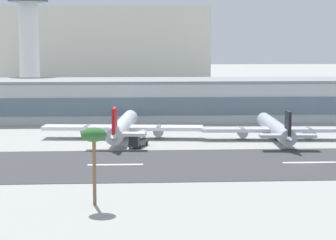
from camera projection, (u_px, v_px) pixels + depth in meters
name	position (u px, v px, depth m)	size (l,w,h in m)	color
ground_plane	(304.00, 164.00, 143.26)	(1400.00, 1400.00, 0.00)	#9E9E99
runway_strip	(303.00, 163.00, 144.20)	(800.00, 37.78, 0.08)	#38383A
runway_centreline_dash_3	(115.00, 165.00, 141.63)	(12.00, 1.20, 0.01)	white
runway_centreline_dash_4	(310.00, 162.00, 144.29)	(12.00, 1.20, 0.01)	white
terminal_building	(182.00, 99.00, 227.44)	(216.15, 29.50, 13.96)	#B7BABC
control_tower	(29.00, 35.00, 257.28)	(16.87, 16.87, 48.01)	silver
distant_hotel_block	(107.00, 49.00, 367.87)	(114.48, 31.08, 46.61)	beige
airliner_red_tail_gate_0	(122.00, 127.00, 180.43)	(44.98, 49.80, 10.41)	white
airliner_black_tail_gate_1	(276.00, 129.00, 178.00)	(41.05, 46.78, 9.76)	silver
service_fuel_truck_1	(138.00, 139.00, 166.42)	(5.22, 8.88, 3.95)	#2D3338
palm_tree_1	(94.00, 138.00, 105.28)	(4.19, 4.19, 12.73)	brown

